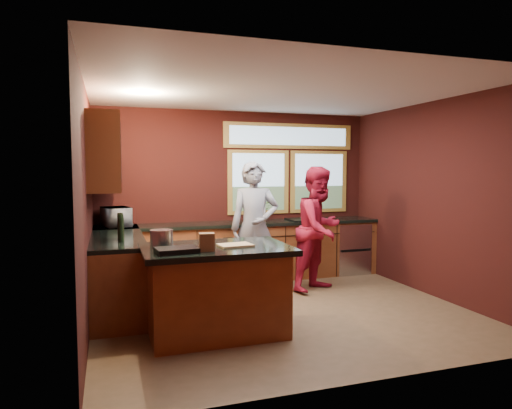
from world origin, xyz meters
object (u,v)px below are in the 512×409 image
person_grey (254,228)px  stock_pot (162,238)px  cutting_board (235,245)px  island (216,289)px  person_red (319,229)px

person_grey → stock_pot: (-1.43, -1.24, 0.10)m
cutting_board → stock_pot: 0.78m
island → stock_pot: stock_pot is taller
person_grey → island: bearing=-109.3°
cutting_board → stock_pot: bearing=165.1°
person_grey → cutting_board: size_ratio=5.35×
island → person_red: person_red is taller
island → person_red: size_ratio=0.86×
person_grey → stock_pot: person_grey is taller
person_red → stock_pot: 2.64m
cutting_board → person_red: bearing=39.0°
person_red → cutting_board: (-1.63, -1.32, 0.05)m
island → person_grey: 1.71m
person_red → cutting_board: person_red is taller
person_grey → cutting_board: person_grey is taller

